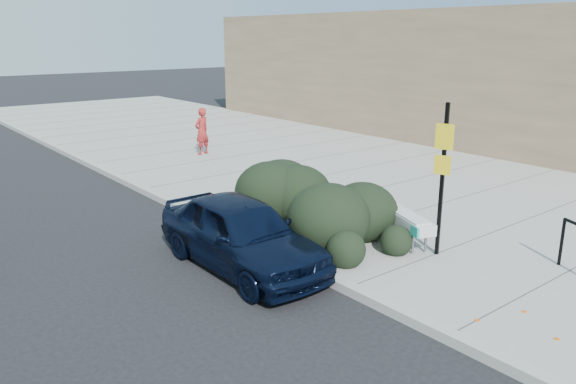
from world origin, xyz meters
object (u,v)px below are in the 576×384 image
(sedan_navy, at_px, (241,233))
(sign_post, at_px, (442,172))
(bike_rack, at_px, (574,242))
(bench, at_px, (400,216))
(pedestrian, at_px, (202,131))

(sedan_navy, bearing_deg, sign_post, -34.32)
(bike_rack, relative_size, sign_post, 0.31)
(sign_post, distance_m, sedan_navy, 3.90)
(bike_rack, distance_m, sign_post, 2.58)
(bench, relative_size, bike_rack, 2.32)
(bike_rack, bearing_deg, bench, 134.64)
(sedan_navy, bearing_deg, bike_rack, -43.54)
(bench, distance_m, pedestrian, 10.08)
(bench, bearing_deg, pedestrian, 104.00)
(bench, distance_m, sedan_navy, 3.35)
(bench, relative_size, pedestrian, 1.30)
(bike_rack, height_order, sign_post, sign_post)
(sign_post, height_order, pedestrian, sign_post)
(bike_rack, height_order, sedan_navy, sedan_navy)
(bike_rack, xyz_separation_m, sedan_navy, (-4.30, 4.12, -0.02))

